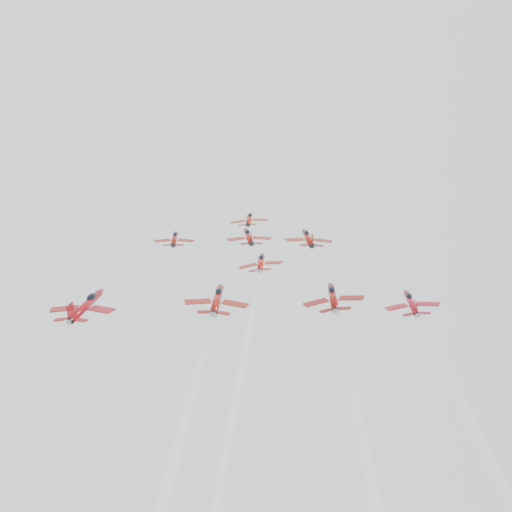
{
  "coord_description": "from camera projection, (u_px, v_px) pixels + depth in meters",
  "views": [
    {
      "loc": [
        2.83,
        -110.67,
        115.82
      ],
      "look_at": [
        0.0,
        2.0,
        160.69
      ],
      "focal_mm": 45.0,
      "sensor_mm": 36.0,
      "label": 1
    }
  ],
  "objects": [
    {
      "name": "jet_lead",
      "position": [
        249.0,
        219.0,
        149.03
      ],
      "size": [
        9.09,
        10.95,
        9.0
      ],
      "rotation": [
        0.69,
        -0.04,
        -0.08
      ],
      "color": "#AD2310"
    },
    {
      "name": "jet_row2_left",
      "position": [
        175.0,
        238.0,
        134.43
      ],
      "size": [
        8.56,
        10.31,
        8.47
      ],
      "rotation": [
        0.69,
        -0.03,
        0.08
      ],
      "color": "maroon"
    },
    {
      "name": "jet_row2_center",
      "position": [
        249.0,
        236.0,
        135.09
      ],
      "size": [
        9.56,
        11.51,
        9.46
      ],
      "rotation": [
        0.69,
        -0.08,
        0.12
      ],
      "color": "#A0150F"
    },
    {
      "name": "jet_row2_right",
      "position": [
        308.0,
        238.0,
        133.33
      ],
      "size": [
        10.01,
        12.05,
        9.9
      ],
      "rotation": [
        0.69,
        -0.0,
        0.11
      ],
      "color": "maroon"
    },
    {
      "name": "jet_center",
      "position": [
        257.0,
        366.0,
        79.62
      ],
      "size": [
        8.39,
        71.37,
        59.05
      ],
      "rotation": [
        0.69,
        -0.08,
        -0.12
      ],
      "color": "#AE1610"
    },
    {
      "name": "jet_rear_right",
      "position": [
        384.0,
        495.0,
        56.12
      ],
      "size": [
        9.74,
        82.81,
        68.51
      ],
      "rotation": [
        0.69,
        -0.09,
        -0.11
      ],
      "color": "maroon"
    },
    {
      "name": "jet_rear_farright",
      "position": [
        503.0,
        465.0,
        59.89
      ],
      "size": [
        8.33,
        70.81,
        58.58
      ],
      "rotation": [
        0.69,
        -0.07,
        -0.09
      ],
      "color": "#AF1021"
    }
  ]
}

